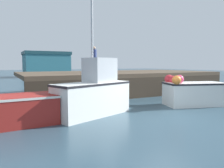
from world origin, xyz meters
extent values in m
cube|color=#2D4756|center=(0.00, 0.00, -0.05)|extent=(120.00, 160.00, 0.10)
cube|color=brown|center=(2.51, 8.29, 1.42)|extent=(14.49, 7.05, 0.25)
cube|color=#392E23|center=(2.51, 4.88, 0.65)|extent=(14.49, 0.24, 1.30)
cylinder|color=#392E23|center=(-4.33, 4.99, 0.65)|extent=(0.34, 0.34, 1.30)
cylinder|color=#392E23|center=(2.51, 4.99, 0.65)|extent=(0.34, 0.34, 1.30)
cylinder|color=#392E23|center=(9.35, 4.99, 0.65)|extent=(0.34, 0.34, 1.30)
cylinder|color=#392E23|center=(-1.84, 11.59, 0.65)|extent=(0.34, 0.34, 1.30)
cylinder|color=#392E23|center=(6.85, 11.59, 0.65)|extent=(0.34, 0.34, 1.30)
cylinder|color=#392E23|center=(-0.91, 4.99, 0.65)|extent=(6.87, 0.17, 1.21)
cube|color=silver|center=(-2.42, 1.81, 0.69)|extent=(3.58, 2.27, 1.39)
cube|color=black|center=(-2.42, 1.81, 1.34)|extent=(3.65, 2.32, 0.08)
cube|color=#B2B7BC|center=(-2.02, 1.95, 1.90)|extent=(1.45, 1.32, 1.02)
cylinder|color=#B7B7BC|center=(-2.42, 1.81, 3.83)|extent=(0.09, 0.09, 2.83)
cube|color=silver|center=(3.18, 1.43, 0.60)|extent=(3.28, 2.30, 1.20)
cube|color=black|center=(3.18, 1.43, 1.15)|extent=(3.35, 2.34, 0.08)
sphere|color=orange|center=(2.05, 1.63, 1.29)|extent=(0.36, 0.36, 0.36)
sphere|color=orange|center=(1.66, 1.19, 1.39)|extent=(0.43, 0.43, 0.43)
sphere|color=red|center=(2.25, 2.35, 1.35)|extent=(0.48, 0.48, 0.48)
sphere|color=red|center=(2.27, 2.05, 1.31)|extent=(0.47, 0.47, 0.47)
sphere|color=#DB3866|center=(2.07, 1.42, 1.40)|extent=(0.43, 0.43, 0.43)
cube|color=silver|center=(5.18, 3.71, 0.22)|extent=(1.99, 0.91, 0.44)
cube|color=#7F6647|center=(5.18, 3.71, 0.46)|extent=(0.16, 0.69, 0.04)
cylinder|color=#2D3342|center=(-0.04, 7.13, 2.00)|extent=(0.29, 0.29, 0.91)
cylinder|color=navy|center=(-0.04, 7.13, 2.79)|extent=(0.34, 0.34, 0.66)
sphere|color=tan|center=(-0.04, 7.13, 3.23)|extent=(0.22, 0.22, 0.22)
cube|color=#2D6B7A|center=(1.66, 31.60, 1.85)|extent=(7.05, 5.34, 3.70)
cube|color=#1B4049|center=(1.66, 31.60, 3.95)|extent=(7.33, 5.55, 0.50)
cylinder|color=red|center=(-4.32, 1.56, 0.15)|extent=(0.49, 0.49, 0.30)
cone|color=red|center=(-4.32, 1.56, 0.43)|extent=(0.39, 0.39, 0.25)
camera|label=1|loc=(-5.93, -6.56, 2.15)|focal=35.14mm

